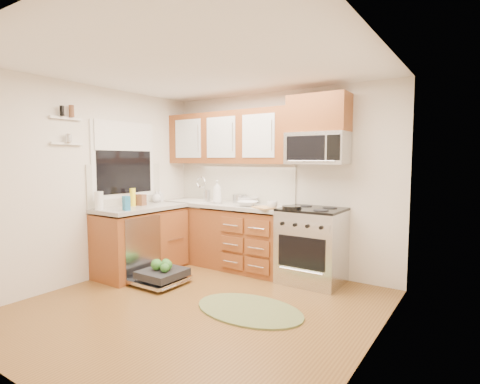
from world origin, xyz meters
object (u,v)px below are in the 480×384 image
Objects in this scene: bowl_b at (248,200)px; dishwasher at (160,276)px; stock_pot at (240,198)px; microwave at (317,148)px; rug at (249,310)px; range at (312,245)px; cup at (272,205)px; paper_towel_roll at (99,200)px; skillet at (292,208)px; bowl_a at (248,204)px; sink at (195,209)px; cutting_board at (264,208)px; upper_cabinets at (228,138)px.

dishwasher is at bearing -109.70° from bowl_b.
stock_pot reaches higher than dishwasher.
microwave is 0.64× the size of rug.
cup reaches higher than range.
paper_towel_roll is 2.21m from cup.
cup reaches higher than rug.
cup is at bearing 165.75° from skillet.
range is 1.02m from bowl_a.
sink is at bearing -179.70° from range.
dishwasher is 5.36× the size of cup.
upper_cabinets is at bearing 156.77° from cutting_board.
cup is at bearing 106.45° from rug.
range reaches higher than rug.
stock_pot is 0.75m from cutting_board.
upper_cabinets is 3.31× the size of sink.
upper_cabinets is 1.72× the size of rug.
skillet is at bearing -21.82° from stock_pot.
paper_towel_roll is (-0.35, -1.44, 0.24)m from sink.
upper_cabinets is 1.21m from sink.
upper_cabinets reaches higher than range.
stock_pot is at bearing 177.65° from microwave.
rug is 5.13× the size of skillet.
paper_towel_roll is (-2.11, -1.20, 0.07)m from skillet.
stock_pot reaches higher than sink.
range is at bearing -7.95° from stock_pot.
range is 1.23m from microwave.
cutting_board is (-0.58, -0.21, 0.46)m from range.
rug is 1.45m from cup.
skillet is 0.41m from cutting_board.
upper_cabinets is 9.80× the size of stock_pot.
skillet is 2.43m from paper_towel_roll.
bowl_a is at bearing 57.71° from dishwasher.
rug is at bearing -73.55° from cup.
paper_towel_roll reaches higher than cup.
skillet is 1.13m from stock_pot.
dishwasher is at bearing -136.28° from cutting_board.
sink is 1.79m from skillet.
rug is at bearing -67.94° from cutting_board.
paper_towel_roll is (-2.11, -0.24, 1.03)m from rug.
range is 0.77m from cutting_board.
skillet is at bearing 32.68° from dishwasher.
bowl_b is at bearing 123.18° from rug.
stock_pot is (0.19, 0.03, -0.89)m from upper_cabinets.
upper_cabinets is at bearing -175.68° from bowl_b.
bowl_a is (-0.89, -0.23, -0.74)m from microwave.
dishwasher is at bearing -143.73° from range.
bowl_a is 0.33m from bowl_b.
paper_towel_roll is at bearing -150.39° from skillet.
range is 1.95m from dishwasher.
range is 2.76m from paper_towel_roll.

